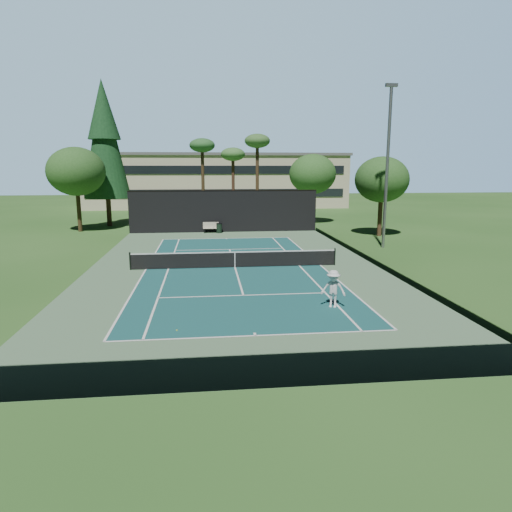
# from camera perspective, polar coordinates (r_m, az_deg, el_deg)

# --- Properties ---
(ground) EXTENTS (160.00, 160.00, 0.00)m
(ground) POSITION_cam_1_polar(r_m,az_deg,el_deg) (28.61, -2.65, -1.45)
(ground) COLOR #2C5A21
(ground) RESTS_ON ground
(apron_slab) EXTENTS (18.00, 32.00, 0.01)m
(apron_slab) POSITION_cam_1_polar(r_m,az_deg,el_deg) (28.61, -2.65, -1.44)
(apron_slab) COLOR #567B57
(apron_slab) RESTS_ON ground
(court_surface) EXTENTS (10.97, 23.77, 0.01)m
(court_surface) POSITION_cam_1_polar(r_m,az_deg,el_deg) (28.61, -2.65, -1.43)
(court_surface) COLOR #195050
(court_surface) RESTS_ON ground
(court_lines) EXTENTS (11.07, 23.87, 0.01)m
(court_lines) POSITION_cam_1_polar(r_m,az_deg,el_deg) (28.61, -2.65, -1.41)
(court_lines) COLOR white
(court_lines) RESTS_ON ground
(tennis_net) EXTENTS (12.90, 0.10, 1.10)m
(tennis_net) POSITION_cam_1_polar(r_m,az_deg,el_deg) (28.50, -2.66, -0.36)
(tennis_net) COLOR black
(tennis_net) RESTS_ON ground
(fence) EXTENTS (18.04, 32.05, 4.03)m
(fence) POSITION_cam_1_polar(r_m,az_deg,el_deg) (28.31, -2.69, 2.55)
(fence) COLOR black
(fence) RESTS_ON ground
(player) EXTENTS (1.26, 1.00, 1.70)m
(player) POSITION_cam_1_polar(r_m,az_deg,el_deg) (20.67, 9.63, -4.07)
(player) COLOR silver
(player) RESTS_ON ground
(tennis_ball_a) EXTENTS (0.06, 0.06, 0.06)m
(tennis_ball_a) POSITION_cam_1_polar(r_m,az_deg,el_deg) (17.99, -9.87, -9.13)
(tennis_ball_a) COLOR #DAEE36
(tennis_ball_a) RESTS_ON ground
(tennis_ball_b) EXTENTS (0.07, 0.07, 0.07)m
(tennis_ball_b) POSITION_cam_1_polar(r_m,az_deg,el_deg) (30.07, -2.70, -0.77)
(tennis_ball_b) COLOR #B0D02F
(tennis_ball_b) RESTS_ON ground
(tennis_ball_c) EXTENTS (0.06, 0.06, 0.06)m
(tennis_ball_c) POSITION_cam_1_polar(r_m,az_deg,el_deg) (32.89, -4.87, 0.22)
(tennis_ball_c) COLOR #E5F237
(tennis_ball_c) RESTS_ON ground
(tennis_ball_d) EXTENTS (0.06, 0.06, 0.06)m
(tennis_ball_d) POSITION_cam_1_polar(r_m,az_deg,el_deg) (33.66, -11.21, 0.29)
(tennis_ball_d) COLOR #D9EC35
(tennis_ball_d) RESTS_ON ground
(park_bench) EXTENTS (1.50, 0.45, 1.02)m
(park_bench) POSITION_cam_1_polar(r_m,az_deg,el_deg) (43.88, -5.66, 3.61)
(park_bench) COLOR beige
(park_bench) RESTS_ON ground
(trash_bin) EXTENTS (0.56, 0.56, 0.95)m
(trash_bin) POSITION_cam_1_polar(r_m,az_deg,el_deg) (43.69, -4.63, 3.51)
(trash_bin) COLOR black
(trash_bin) RESTS_ON ground
(pine_tree) EXTENTS (4.80, 4.80, 15.00)m
(pine_tree) POSITION_cam_1_polar(r_m,az_deg,el_deg) (51.04, -18.45, 14.28)
(pine_tree) COLOR #422B1C
(pine_tree) RESTS_ON ground
(palm_a) EXTENTS (2.80, 2.80, 9.32)m
(palm_a) POSITION_cam_1_polar(r_m,az_deg,el_deg) (51.92, -6.74, 13.19)
(palm_a) COLOR #412F1C
(palm_a) RESTS_ON ground
(palm_b) EXTENTS (2.80, 2.80, 8.42)m
(palm_b) POSITION_cam_1_polar(r_m,az_deg,el_deg) (53.99, -2.90, 12.28)
(palm_b) COLOR #452A1D
(palm_b) RESTS_ON ground
(palm_c) EXTENTS (2.80, 2.80, 9.77)m
(palm_c) POSITION_cam_1_polar(r_m,az_deg,el_deg) (51.26, 0.16, 13.75)
(palm_c) COLOR #44301D
(palm_c) RESTS_ON ground
(decid_tree_a) EXTENTS (5.12, 5.12, 7.62)m
(decid_tree_a) POSITION_cam_1_polar(r_m,az_deg,el_deg) (51.25, 7.08, 10.11)
(decid_tree_a) COLOR #46301E
(decid_tree_a) RESTS_ON ground
(decid_tree_b) EXTENTS (4.80, 4.80, 7.14)m
(decid_tree_b) POSITION_cam_1_polar(r_m,az_deg,el_deg) (42.89, 15.46, 9.18)
(decid_tree_b) COLOR #4F3622
(decid_tree_b) RESTS_ON ground
(decid_tree_c) EXTENTS (5.44, 5.44, 8.09)m
(decid_tree_c) POSITION_cam_1_polar(r_m,az_deg,el_deg) (47.49, -21.57, 9.78)
(decid_tree_c) COLOR #42311C
(decid_tree_c) RESTS_ON ground
(campus_building) EXTENTS (40.50, 12.50, 8.30)m
(campus_building) POSITION_cam_1_polar(r_m,az_deg,el_deg) (73.91, -4.99, 9.47)
(campus_building) COLOR beige
(campus_building) RESTS_ON ground
(light_pole) EXTENTS (0.90, 0.25, 12.22)m
(light_pole) POSITION_cam_1_polar(r_m,az_deg,el_deg) (36.56, 16.10, 11.05)
(light_pole) COLOR #92959A
(light_pole) RESTS_ON ground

